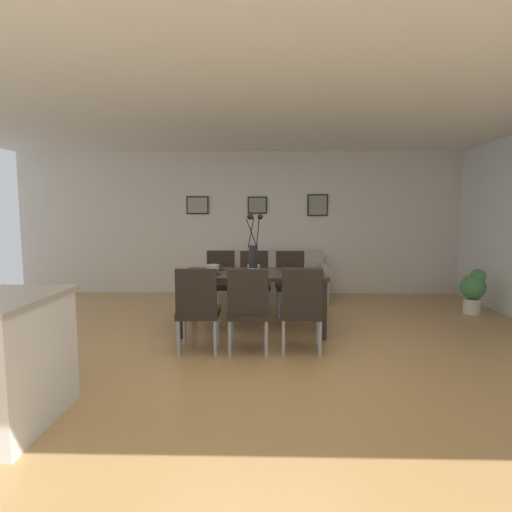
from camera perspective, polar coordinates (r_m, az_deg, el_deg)
ground_plane at (r=4.55m, az=0.17°, el=-13.05°), size 9.00×9.00×0.00m
back_wall_panel at (r=7.55m, az=0.73°, el=4.62°), size 9.00×0.10×2.60m
ceiling_panel at (r=4.84m, az=0.29°, el=19.83°), size 9.00×7.20×0.08m
dining_table at (r=5.18m, az=-0.38°, el=-3.11°), size 1.80×0.93×0.74m
dining_chair_near_left at (r=4.39m, az=-8.15°, el=-6.89°), size 0.45×0.45×0.92m
dining_chair_near_right at (r=6.12m, az=-4.99°, el=-3.16°), size 0.46×0.46×0.92m
dining_chair_far_left at (r=4.33m, az=-1.10°, el=-7.01°), size 0.45×0.45×0.92m
dining_chair_far_right at (r=6.06m, az=-0.23°, el=-3.23°), size 0.47×0.47×0.92m
dining_chair_mid_left at (r=4.37m, az=6.41°, el=-6.91°), size 0.46×0.46×0.92m
dining_chair_mid_right at (r=6.07m, az=4.89°, el=-3.24°), size 0.46×0.46×0.92m
centerpiece_vase at (r=5.14m, az=-0.38°, el=0.85°), size 0.21×0.23×0.73m
placemat_near_left at (r=5.01m, az=-6.66°, el=-2.55°), size 0.32×0.32×0.01m
bowl_near_left at (r=5.00m, az=-6.66°, el=-2.13°), size 0.17×0.17×0.07m
placemat_near_right at (r=5.42m, az=-6.03°, el=-1.89°), size 0.32×0.32×0.01m
bowl_near_right at (r=5.41m, az=-6.04°, el=-1.50°), size 0.17×0.17×0.07m
placemat_far_left at (r=4.96m, az=-0.46°, el=-2.59°), size 0.32×0.32×0.01m
bowl_far_left at (r=4.95m, az=-0.46°, el=-2.17°), size 0.17×0.17×0.07m
placemat_far_right at (r=5.37m, az=-0.31°, el=-1.92°), size 0.32×0.32×0.01m
bowl_far_right at (r=5.37m, az=-0.31°, el=-1.53°), size 0.17×0.17×0.07m
sofa at (r=7.10m, az=2.37°, el=-3.76°), size 1.81×0.84×0.80m
framed_picture_left at (r=7.58m, az=-8.18°, el=7.05°), size 0.41×0.03×0.33m
framed_picture_center at (r=7.48m, az=0.19°, el=7.12°), size 0.35×0.03×0.31m
framed_picture_right at (r=7.54m, az=8.62°, el=7.05°), size 0.37×0.03×0.39m
potted_plant at (r=6.83m, az=28.14°, el=-4.08°), size 0.36×0.36×0.67m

